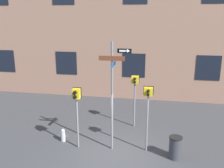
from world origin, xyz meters
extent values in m
plane|color=#38383A|center=(0.00, 0.00, 0.00)|extent=(60.00, 60.00, 0.00)
cube|color=black|center=(-9.60, 7.43, 2.39)|extent=(1.53, 0.03, 1.62)
cube|color=black|center=(-4.80, 7.43, 2.39)|extent=(1.53, 0.03, 1.62)
cube|color=black|center=(0.00, 7.43, 2.39)|extent=(1.53, 0.03, 1.62)
cube|color=black|center=(4.80, 7.43, 2.39)|extent=(1.53, 0.03, 1.62)
cylinder|color=slate|center=(-0.22, 0.47, 2.33)|extent=(0.09, 0.09, 4.66)
cube|color=slate|center=(0.03, 0.47, 4.30)|extent=(0.49, 0.05, 0.05)
cube|color=brown|center=(-0.22, 0.41, 4.00)|extent=(1.05, 0.02, 0.19)
cube|color=#14478C|center=(-0.16, 0.47, 3.75)|extent=(0.02, 1.02, 0.16)
cube|color=black|center=(0.27, 0.46, 4.30)|extent=(0.56, 0.02, 0.18)
cube|color=white|center=(0.23, 0.45, 4.30)|extent=(0.32, 0.01, 0.07)
cone|color=white|center=(0.43, 0.45, 4.30)|extent=(0.10, 0.14, 0.14)
cylinder|color=slate|center=(-1.71, 0.33, 1.14)|extent=(0.08, 0.08, 2.27)
cube|color=gold|center=(-1.71, 0.33, 2.48)|extent=(0.30, 0.26, 0.42)
cube|color=black|center=(-1.71, 0.47, 2.48)|extent=(0.36, 0.02, 0.48)
cylinder|color=black|center=(-1.71, 0.14, 2.58)|extent=(0.15, 0.12, 0.15)
cylinder|color=black|center=(-1.71, 0.14, 2.39)|extent=(0.15, 0.12, 0.15)
cylinder|color=#EA4C14|center=(-1.71, 0.20, 2.58)|extent=(0.12, 0.01, 0.12)
cylinder|color=slate|center=(1.26, 0.59, 1.25)|extent=(0.08, 0.08, 2.50)
cube|color=gold|center=(1.26, 0.59, 2.66)|extent=(0.36, 0.26, 0.32)
cube|color=black|center=(1.26, 0.73, 2.66)|extent=(0.42, 0.02, 0.38)
cylinder|color=black|center=(1.26, 0.40, 2.73)|extent=(0.11, 0.12, 0.11)
cylinder|color=black|center=(1.26, 0.40, 2.59)|extent=(0.11, 0.12, 0.11)
cylinder|color=orange|center=(1.26, 0.46, 2.73)|extent=(0.09, 0.01, 0.09)
cylinder|color=slate|center=(0.50, 2.97, 1.17)|extent=(0.08, 0.08, 2.34)
cube|color=gold|center=(0.50, 2.97, 2.53)|extent=(0.36, 0.26, 0.37)
cube|color=black|center=(0.50, 3.11, 2.53)|extent=(0.42, 0.02, 0.43)
cylinder|color=black|center=(0.50, 2.78, 2.61)|extent=(0.13, 0.12, 0.13)
cylinder|color=black|center=(0.50, 2.78, 2.45)|extent=(0.13, 0.12, 0.13)
cylinder|color=orange|center=(0.50, 2.84, 2.61)|extent=(0.10, 0.01, 0.10)
cylinder|color=#A5A5A8|center=(-2.57, 0.76, 0.22)|extent=(0.23, 0.23, 0.44)
sphere|color=#A5A5A8|center=(-2.57, 0.76, 0.51)|extent=(0.20, 0.20, 0.20)
cylinder|color=#A5A5A8|center=(-2.73, 0.76, 0.24)|extent=(0.08, 0.08, 0.08)
cylinder|color=#A5A5A8|center=(-2.41, 0.76, 0.24)|extent=(0.08, 0.08, 0.08)
cylinder|color=#333338|center=(2.43, 0.20, 0.45)|extent=(0.50, 0.50, 0.90)
cylinder|color=black|center=(2.43, 0.20, 0.92)|extent=(0.53, 0.53, 0.04)
camera|label=1|loc=(1.55, -9.16, 5.60)|focal=40.00mm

